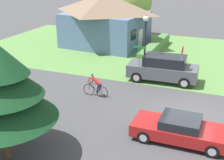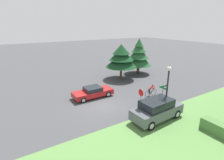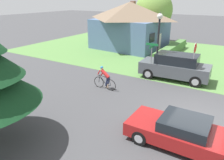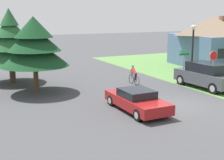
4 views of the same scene
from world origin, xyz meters
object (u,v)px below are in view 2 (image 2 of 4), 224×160
at_px(parked_suv_right, 157,110).
at_px(stop_sign, 141,99).
at_px(cyclist, 151,90).
at_px(sedan_left_lane, 93,92).
at_px(conifer_tall_near, 121,57).
at_px(conifer_tall_far, 139,55).
at_px(street_name_sign, 163,94).
at_px(street_lamp, 168,82).

distance_m(parked_suv_right, stop_sign, 1.86).
xyz_separation_m(cyclist, parked_suv_right, (4.19, -3.35, 0.24)).
xyz_separation_m(sedan_left_lane, conifer_tall_near, (-4.14, 6.81, 2.74)).
xyz_separation_m(cyclist, conifer_tall_far, (-8.37, 5.05, 2.45)).
relative_size(sedan_left_lane, parked_suv_right, 0.92).
bearing_deg(conifer_tall_near, street_name_sign, -13.98).
distance_m(cyclist, street_name_sign, 3.96).
height_order(sedan_left_lane, stop_sign, stop_sign).
bearing_deg(conifer_tall_near, sedan_left_lane, -58.74).
bearing_deg(cyclist, street_lamp, -114.33).
bearing_deg(stop_sign, conifer_tall_far, -37.44).
height_order(parked_suv_right, stop_sign, stop_sign).
relative_size(cyclist, parked_suv_right, 0.35).
bearing_deg(sedan_left_lane, conifer_tall_near, 31.20).
bearing_deg(cyclist, parked_suv_right, -126.08).
xyz_separation_m(street_name_sign, conifer_tall_near, (-10.75, 2.68, 1.50)).
height_order(stop_sign, street_lamp, street_lamp).
distance_m(cyclist, conifer_tall_far, 10.08).
xyz_separation_m(sedan_left_lane, stop_sign, (6.80, 1.27, 1.45)).
bearing_deg(stop_sign, street_name_sign, -84.45).
bearing_deg(conifer_tall_near, street_lamp, -14.14).
distance_m(street_lamp, conifer_tall_near, 11.74).
bearing_deg(conifer_tall_near, stop_sign, -26.89).
height_order(sedan_left_lane, conifer_tall_far, conifer_tall_far).
height_order(cyclist, street_lamp, street_lamp).
bearing_deg(parked_suv_right, street_lamp, 7.07).
bearing_deg(parked_suv_right, stop_sign, 150.51).
height_order(street_lamp, conifer_tall_near, conifer_tall_near).
bearing_deg(conifer_tall_far, sedan_left_lane, -65.20).
relative_size(cyclist, conifer_tall_far, 0.29).
xyz_separation_m(stop_sign, street_lamp, (0.45, 2.68, 1.14)).
bearing_deg(stop_sign, sedan_left_lane, 12.45).
relative_size(sedan_left_lane, cyclist, 2.65).
xyz_separation_m(sedan_left_lane, cyclist, (3.29, 5.96, 0.12)).
xyz_separation_m(sedan_left_lane, street_lamp, (7.25, 3.95, 2.60)).
xyz_separation_m(parked_suv_right, conifer_tall_far, (-12.56, 8.41, 2.21)).
bearing_deg(cyclist, conifer_tall_near, 86.03).
height_order(parked_suv_right, conifer_tall_near, conifer_tall_near).
xyz_separation_m(parked_suv_right, street_lamp, (-0.23, 1.34, 2.24)).
relative_size(parked_suv_right, street_name_sign, 1.87).
bearing_deg(cyclist, street_name_sign, -116.07).
distance_m(sedan_left_lane, street_lamp, 8.65).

